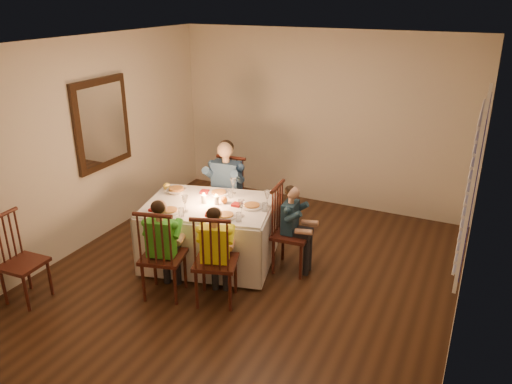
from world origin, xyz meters
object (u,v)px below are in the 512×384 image
at_px(adult, 227,233).
at_px(child_yellow, 217,300).
at_px(chair_adult, 227,233).
at_px(chair_end, 291,269).
at_px(chair_near_left, 166,294).
at_px(child_teal, 291,269).
at_px(chair_extra, 31,299).
at_px(chair_near_right, 217,300).
at_px(dining_table, 209,221).
at_px(serving_bowl, 176,191).
at_px(child_green, 166,294).

relative_size(adult, child_yellow, 1.19).
relative_size(chair_adult, chair_end, 1.00).
distance_m(chair_adult, chair_end, 1.24).
relative_size(chair_near_left, child_teal, 1.00).
relative_size(chair_near_left, chair_extra, 1.07).
xyz_separation_m(chair_near_left, chair_extra, (-1.26, -0.71, 0.00)).
relative_size(chair_near_right, adult, 0.81).
distance_m(dining_table, chair_near_right, 1.00).
relative_size(chair_end, chair_extra, 1.07).
bearing_deg(adult, chair_adult, -94.83).
distance_m(chair_extra, child_yellow, 2.01).
relative_size(chair_extra, serving_bowl, 4.18).
relative_size(chair_extra, adult, 0.75).
bearing_deg(chair_extra, child_green, -63.62).
bearing_deg(serving_bowl, chair_near_right, -38.56).
relative_size(dining_table, child_yellow, 1.54).
bearing_deg(chair_extra, dining_table, -44.23).
height_order(chair_near_left, serving_bowl, serving_bowl).
bearing_deg(chair_near_right, dining_table, -73.12).
relative_size(chair_near_right, serving_bowl, 4.48).
relative_size(dining_table, chair_adult, 1.61).
bearing_deg(child_yellow, chair_extra, 6.87).
bearing_deg(serving_bowl, dining_table, -11.89).
height_order(chair_near_right, child_teal, child_teal).
height_order(dining_table, chair_near_right, dining_table).
xyz_separation_m(chair_adult, chair_near_right, (0.66, -1.44, 0.00)).
xyz_separation_m(chair_adult, adult, (0.00, 0.00, 0.00)).
distance_m(chair_adult, serving_bowl, 1.08).
bearing_deg(chair_end, adult, 62.31).
bearing_deg(serving_bowl, chair_adult, 62.85).
height_order(dining_table, child_green, dining_table).
relative_size(child_teal, serving_bowl, 4.51).
bearing_deg(child_green, chair_extra, 14.39).
height_order(chair_extra, child_yellow, child_yellow).
relative_size(chair_adult, chair_near_right, 1.00).
bearing_deg(chair_extra, adult, -29.83).
bearing_deg(chair_end, child_teal, -0.00).
relative_size(chair_end, adult, 0.81).
distance_m(child_green, serving_bowl, 1.30).
bearing_deg(chair_near_left, child_yellow, 178.94).
bearing_deg(serving_bowl, adult, 62.85).
bearing_deg(chair_near_right, chair_adult, -83.36).
xyz_separation_m(dining_table, chair_end, (0.95, 0.26, -0.55)).
distance_m(adult, child_teal, 1.24).
height_order(chair_adult, chair_near_right, same).
xyz_separation_m(chair_end, child_yellow, (-0.48, -0.94, 0.00)).
relative_size(chair_adult, child_green, 0.94).
distance_m(dining_table, chair_near_left, 0.99).
distance_m(chair_adult, chair_near_right, 1.59).
xyz_separation_m(child_yellow, serving_bowl, (-1.00, 0.79, 0.80)).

